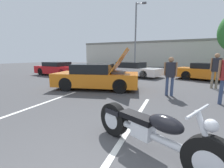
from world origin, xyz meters
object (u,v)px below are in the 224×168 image
(light_pole, at_px, (136,35))
(parked_car_mid_left_row, at_px, (132,70))
(show_car_hood_open, at_px, (97,77))
(spectator_by_show_car, at_px, (170,73))
(parked_car_left_row, at_px, (58,69))
(spectator_midground, at_px, (216,68))
(parked_car_mid_right_row, at_px, (211,72))
(motorcycle, at_px, (150,131))

(light_pole, relative_size, parked_car_mid_left_row, 1.55)
(show_car_hood_open, relative_size, spectator_by_show_car, 2.76)
(parked_car_left_row, relative_size, spectator_midground, 2.46)
(show_car_hood_open, distance_m, spectator_by_show_car, 3.55)
(parked_car_mid_left_row, xyz_separation_m, spectator_by_show_car, (3.15, -5.88, 0.39))
(parked_car_left_row, bearing_deg, light_pole, 58.42)
(spectator_midground, bearing_deg, parked_car_mid_right_row, 82.37)
(show_car_hood_open, distance_m, spectator_midground, 6.14)
(parked_car_mid_right_row, distance_m, spectator_by_show_car, 6.26)
(light_pole, height_order, parked_car_mid_left_row, light_pole)
(parked_car_left_row, bearing_deg, spectator_by_show_car, -17.23)
(show_car_hood_open, xyz_separation_m, spectator_by_show_car, (3.53, -0.13, 0.34))
(motorcycle, relative_size, parked_car_mid_right_row, 0.47)
(motorcycle, height_order, parked_car_mid_left_row, parked_car_mid_left_row)
(parked_car_mid_right_row, height_order, spectator_midground, spectator_midground)
(parked_car_mid_right_row, bearing_deg, spectator_by_show_car, -94.57)
(light_pole, xyz_separation_m, show_car_hood_open, (0.66, -11.06, -3.60))
(show_car_hood_open, distance_m, parked_car_mid_right_row, 8.25)
(parked_car_left_row, bearing_deg, parked_car_mid_right_row, 13.36)
(show_car_hood_open, height_order, spectator_midground, show_car_hood_open)
(light_pole, relative_size, spectator_midground, 4.22)
(light_pole, xyz_separation_m, motorcycle, (4.00, -15.50, -3.81))
(motorcycle, bearing_deg, spectator_by_show_car, 113.94)
(motorcycle, height_order, show_car_hood_open, show_car_hood_open)
(light_pole, distance_m, parked_car_mid_right_row, 9.42)
(spectator_by_show_car, bearing_deg, spectator_midground, 49.46)
(parked_car_mid_right_row, xyz_separation_m, parked_car_mid_left_row, (-5.71, 0.17, -0.02))
(motorcycle, height_order, parked_car_left_row, parked_car_left_row)
(spectator_by_show_car, relative_size, spectator_midground, 0.90)
(parked_car_mid_right_row, height_order, spectator_by_show_car, spectator_by_show_car)
(parked_car_mid_right_row, xyz_separation_m, spectator_midground, (-0.43, -3.22, 0.50))
(light_pole, xyz_separation_m, spectator_by_show_car, (4.18, -11.19, -3.26))
(light_pole, relative_size, motorcycle, 3.38)
(light_pole, distance_m, motorcycle, 16.46)
(motorcycle, height_order, parked_car_mid_right_row, parked_car_mid_right_row)
(light_pole, bearing_deg, spectator_by_show_car, -69.50)
(light_pole, distance_m, show_car_hood_open, 11.65)
(motorcycle, distance_m, spectator_by_show_car, 4.35)
(motorcycle, xyz_separation_m, parked_car_left_row, (-9.43, 8.42, 0.17))
(parked_car_mid_right_row, relative_size, spectator_by_show_car, 2.98)
(show_car_hood_open, height_order, parked_car_left_row, show_car_hood_open)
(spectator_midground, bearing_deg, spectator_by_show_car, -130.54)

